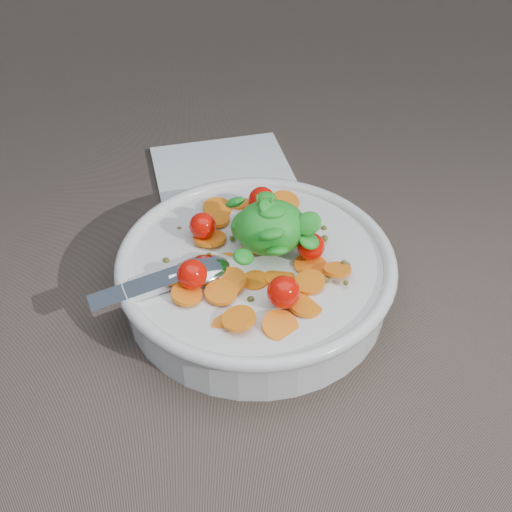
{
  "coord_description": "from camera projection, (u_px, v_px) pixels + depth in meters",
  "views": [
    {
      "loc": [
        -0.04,
        -0.43,
        0.45
      ],
      "look_at": [
        -0.01,
        0.01,
        0.05
      ],
      "focal_mm": 45.0,
      "sensor_mm": 36.0,
      "label": 1
    }
  ],
  "objects": [
    {
      "name": "ground",
      "position": [
        263.0,
        305.0,
        0.62
      ],
      "size": [
        6.0,
        6.0,
        0.0
      ],
      "primitive_type": "plane",
      "color": "#6D5B4E",
      "rests_on": "ground"
    },
    {
      "name": "bowl",
      "position": [
        256.0,
        273.0,
        0.61
      ],
      "size": [
        0.28,
        0.26,
        0.11
      ],
      "color": "silver",
      "rests_on": "ground"
    },
    {
      "name": "napkin",
      "position": [
        223.0,
        172.0,
        0.79
      ],
      "size": [
        0.18,
        0.17,
        0.01
      ],
      "primitive_type": "cube",
      "rotation": [
        0.0,
        0.0,
        0.15
      ],
      "color": "white",
      "rests_on": "ground"
    }
  ]
}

